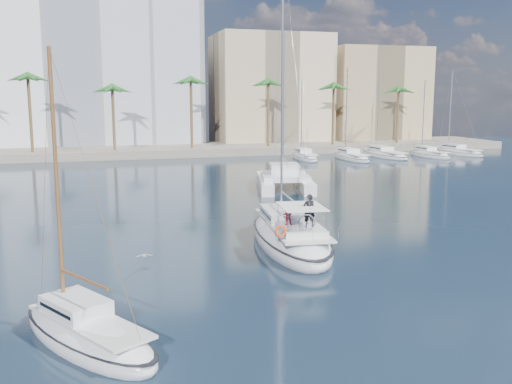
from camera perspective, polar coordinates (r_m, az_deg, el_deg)
name	(u,v)px	position (r m, az deg, el deg)	size (l,w,h in m)	color
ground	(277,256)	(33.40, 2.08, -6.46)	(160.00, 160.00, 0.00)	black
quay	(156,150)	(92.40, -10.00, 4.11)	(120.00, 14.00, 1.20)	gray
building_modern	(74,67)	(103.55, -17.75, 11.81)	(42.00, 16.00, 28.00)	white
building_beige	(270,91)	(105.47, 1.41, 10.03)	(20.00, 14.00, 20.00)	beige
building_tan_right	(374,97)	(111.42, 11.71, 9.30)	(18.00, 12.00, 18.00)	tan
palm_centre	(157,89)	(88.03, -9.89, 10.16)	(3.60, 3.60, 12.30)	brown
palm_right	(362,89)	(97.97, 10.60, 10.07)	(3.60, 3.60, 12.30)	brown
main_sloop	(290,236)	(35.79, 3.44, -4.43)	(5.61, 13.31, 19.17)	white
small_sloop	(87,334)	(22.93, -16.55, -13.43)	(6.31, 8.32, 11.69)	white
catamaran	(284,178)	(57.36, 2.84, 1.45)	(7.42, 11.19, 15.19)	white
seagull	(144,256)	(32.78, -11.10, -6.27)	(0.95, 0.41, 0.18)	silver
moored_yacht_a	(305,160)	(83.62, 4.90, 3.24)	(2.72, 9.35, 11.90)	white
moored_yacht_b	(351,160)	(84.39, 9.52, 3.20)	(3.14, 10.78, 13.72)	white
moored_yacht_c	(384,157)	(89.15, 12.73, 3.44)	(3.55, 12.21, 15.54)	white
moored_yacht_d	(429,157)	(90.80, 16.93, 3.36)	(2.72, 9.35, 11.90)	white
moored_yacht_e	(458,155)	(96.12, 19.53, 3.55)	(3.14, 10.78, 13.72)	white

